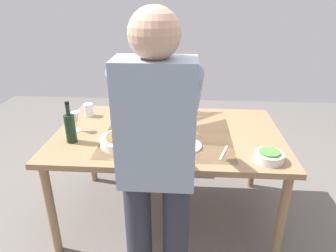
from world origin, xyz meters
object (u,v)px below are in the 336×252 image
Objects in this scene: wine_bottle at (70,127)px; wine_glass_left at (76,118)px; water_cup_near_right at (118,116)px; side_bowl_salad at (269,156)px; dining_table at (168,140)px; dinner_plate_near at (185,146)px; water_cup_near_left at (89,110)px; wine_glass_right at (163,145)px; serving_bowl_pasta at (122,140)px; water_cup_far_left at (153,129)px; dinner_plate_far at (145,124)px; chair_near at (159,116)px; person_server at (156,164)px.

wine_glass_left is at bearing -82.13° from wine_bottle.
water_cup_near_right reaches higher than side_bowl_salad.
dinner_plate_near reaches higher than dining_table.
side_bowl_salad is at bearing 153.96° from water_cup_near_left.
wine_glass_left is at bearing -14.92° from side_bowl_salad.
wine_glass_right is 0.36m from serving_bowl_pasta.
water_cup_far_left reaches higher than dinner_plate_far.
chair_near is at bearing -92.13° from dinner_plate_far.
water_cup_far_left is at bearing 93.05° from chair_near.
water_cup_near_right is at bearing -26.94° from side_bowl_salad.
water_cup_near_right is 0.40m from serving_bowl_pasta.
water_cup_near_left is 0.53m from dinner_plate_far.
wine_glass_right is at bearing 89.81° from dining_table.
water_cup_far_left is at bearing -73.37° from wine_glass_right.
wine_bottle is 2.83× the size of water_cup_near_right.
wine_bottle is at bearing -3.01° from serving_bowl_pasta.
wine_bottle is 0.18m from wine_glass_left.
chair_near reaches higher than dinner_plate_far.
serving_bowl_pasta is (0.30, -0.57, -0.16)m from person_server.
water_cup_near_right reaches higher than serving_bowl_pasta.
dining_table is at bearing 158.44° from water_cup_near_right.
water_cup_near_left is (0.03, -0.48, -0.06)m from wine_bottle.
water_cup_near_right is at bearing 157.58° from water_cup_near_left.
serving_bowl_pasta is (0.30, 0.22, 0.10)m from dining_table.
serving_bowl_pasta is at bearing 176.99° from wine_bottle.
water_cup_near_left is at bearing -45.02° from wine_glass_right.
wine_glass_right is at bearing -90.34° from person_server.
person_server is 11.19× the size of wine_glass_left.
wine_glass_left is (0.53, 0.93, 0.34)m from chair_near.
water_cup_near_left is (0.53, 0.63, 0.29)m from chair_near.
serving_bowl_pasta is (-0.11, 0.39, -0.02)m from water_cup_near_right.
dining_table is 15.45× the size of water_cup_near_left.
wine_glass_left is 1.39m from side_bowl_salad.
dinner_plate_far is (0.32, -0.35, 0.00)m from dinner_plate_near.
water_cup_near_right is 0.38m from water_cup_far_left.
water_cup_near_left is at bearing -31.39° from dinner_plate_near.
chair_near is 8.36× the size of water_cup_near_left.
dinner_plate_near is at bearing 132.20° from dinner_plate_far.
wine_glass_right is at bearing 2.86° from side_bowl_salad.
serving_bowl_pasta is (0.14, 1.13, 0.27)m from chair_near.
water_cup_far_left is 0.83m from side_bowl_salad.
chair_near is 3.03× the size of serving_bowl_pasta.
wine_glass_left reaches higher than serving_bowl_pasta.
water_cup_near_left is (0.69, -1.07, -0.14)m from person_server.
dinner_plate_near is (-0.43, 0.00, -0.03)m from serving_bowl_pasta.
wine_glass_right is at bearing 162.46° from wine_bottle.
wine_bottle reaches higher than wine_glass_right.
wine_bottle is 1.29× the size of dinner_plate_near.
water_cup_near_left is 1.15× the size of water_cup_far_left.
person_server is at bearing 89.74° from dining_table.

